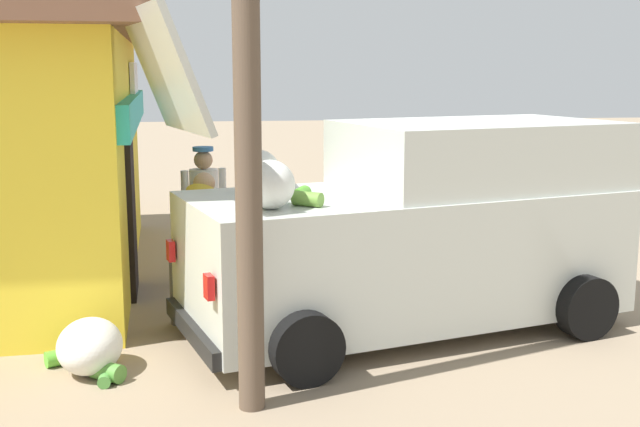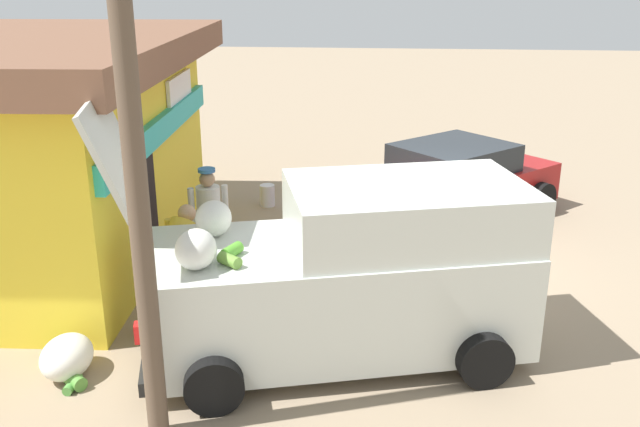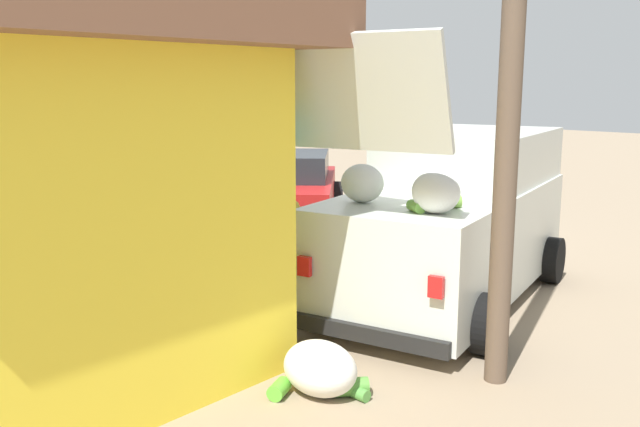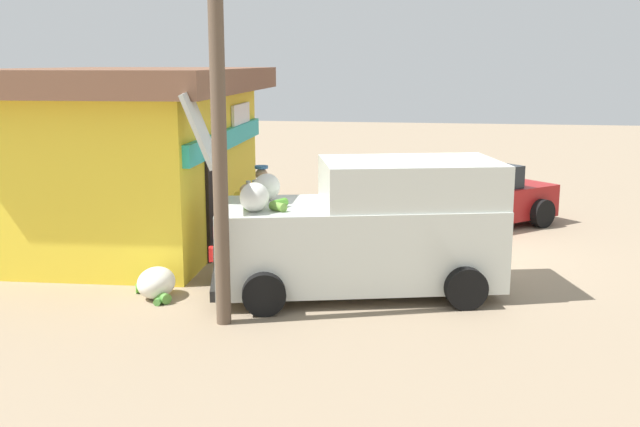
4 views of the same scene
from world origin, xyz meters
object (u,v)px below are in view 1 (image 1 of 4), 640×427
at_px(parked_sedan, 435,189).
at_px(paint_bucket, 224,217).
at_px(delivery_van, 419,228).
at_px(vendor_standing, 204,206).
at_px(customer_bending, 197,234).
at_px(unloaded_banana_pile, 90,348).

bearing_deg(parked_sedan, paint_bucket, 85.65).
relative_size(delivery_van, vendor_standing, 2.99).
bearing_deg(customer_bending, paint_bucket, -4.39).
distance_m(vendor_standing, customer_bending, 1.39).
height_order(delivery_van, vendor_standing, delivery_van).
xyz_separation_m(parked_sedan, vendor_standing, (-3.04, 3.73, 0.32)).
bearing_deg(parked_sedan, customer_bending, 139.31).
distance_m(parked_sedan, paint_bucket, 3.48).
xyz_separation_m(customer_bending, paint_bucket, (4.68, -0.36, -0.70)).
bearing_deg(unloaded_banana_pile, parked_sedan, -39.23).
height_order(parked_sedan, paint_bucket, parked_sedan).
relative_size(parked_sedan, vendor_standing, 2.49).
xyz_separation_m(vendor_standing, unloaded_banana_pile, (-2.73, 0.98, -0.73)).
distance_m(vendor_standing, paint_bucket, 3.39).
xyz_separation_m(parked_sedan, customer_bending, (-4.42, 3.80, 0.27)).
relative_size(delivery_van, customer_bending, 3.30).
bearing_deg(delivery_van, paint_bucket, 19.32).
height_order(vendor_standing, unloaded_banana_pile, vendor_standing).
relative_size(vendor_standing, unloaded_banana_pile, 2.18).
height_order(delivery_van, parked_sedan, delivery_van).
bearing_deg(vendor_standing, paint_bucket, -4.94).
xyz_separation_m(customer_bending, unloaded_banana_pile, (-1.35, 0.91, -0.69)).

